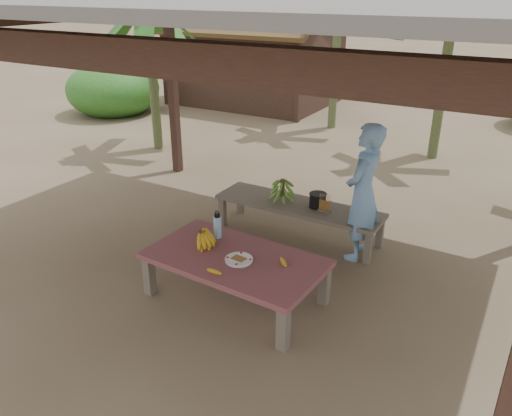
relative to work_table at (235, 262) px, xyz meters
The scene contains 16 objects.
ground 0.74m from the work_table, 112.62° to the left, with size 80.00×80.00×0.00m, color brown.
pavilion 2.42m from the work_table, 114.40° to the left, with size 6.60×5.60×2.95m.
work_table is the anchor object (origin of this frame).
bench 1.65m from the work_table, 92.67° to the left, with size 2.20×0.61×0.45m.
ripe_banana_bunch 0.48m from the work_table, behind, with size 0.31×0.26×0.19m, color yellow, non-canonical shape.
plate 0.13m from the work_table, 34.02° to the right, with size 0.28×0.28×0.04m.
loose_banana_front 0.38m from the work_table, 89.62° to the right, with size 0.04×0.16×0.04m, color yellow.
loose_banana_side 0.51m from the work_table, 13.87° to the left, with size 0.04×0.15×0.04m, color yellow.
water_flask 0.52m from the work_table, 145.39° to the left, with size 0.09×0.09×0.32m.
green_banana_stalk 1.68m from the work_table, 100.80° to the left, with size 0.27×0.27×0.31m, color #598C2D, non-canonical shape.
cooking_pot 1.69m from the work_table, 84.12° to the left, with size 0.21×0.21×0.18m, color black.
skewer_rack 1.63m from the work_table, 79.03° to the left, with size 0.18×0.08×0.24m, color #A57F47, non-canonical shape.
woman 1.77m from the work_table, 62.49° to the left, with size 0.60×0.40×1.66m, color #6992C6.
hut 9.79m from the work_table, 118.95° to the left, with size 4.40×3.43×2.85m.
banana_plant_n 6.37m from the work_table, 83.05° to the left, with size 1.80×1.80×3.17m.
banana_plant_w 6.02m from the work_table, 138.60° to the left, with size 1.80×1.80×3.01m.
Camera 1 is at (2.65, -4.27, 3.03)m, focal length 35.00 mm.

